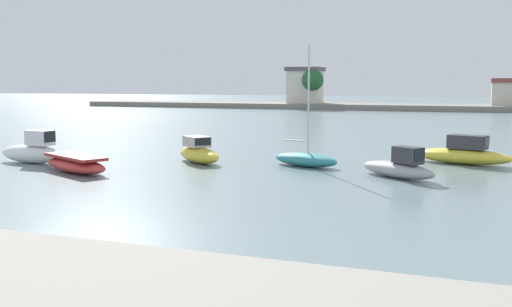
{
  "coord_description": "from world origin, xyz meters",
  "views": [
    {
      "loc": [
        10.74,
        -14.32,
        4.47
      ],
      "look_at": [
        -0.44,
        15.39,
        0.66
      ],
      "focal_mm": 40.95,
      "sensor_mm": 36.0,
      "label": 1
    }
  ],
  "objects_px": {
    "moored_boat_1": "(75,164)",
    "moored_boat_0": "(33,151)",
    "moored_boat_4": "(399,167)",
    "moored_boat_3": "(306,159)",
    "moored_boat_5": "(463,154)",
    "moored_boat_2": "(199,153)"
  },
  "relations": [
    {
      "from": "moored_boat_2",
      "to": "moored_boat_5",
      "type": "bearing_deg",
      "value": 56.87
    },
    {
      "from": "moored_boat_2",
      "to": "moored_boat_4",
      "type": "xyz_separation_m",
      "value": [
        11.34,
        -1.48,
        -0.07
      ]
    },
    {
      "from": "moored_boat_3",
      "to": "moored_boat_5",
      "type": "distance_m",
      "value": 8.96
    },
    {
      "from": "moored_boat_3",
      "to": "moored_boat_4",
      "type": "relative_size",
      "value": 1.52
    },
    {
      "from": "moored_boat_1",
      "to": "moored_boat_5",
      "type": "height_order",
      "value": "moored_boat_5"
    },
    {
      "from": "moored_boat_0",
      "to": "moored_boat_3",
      "type": "bearing_deg",
      "value": 19.28
    },
    {
      "from": "moored_boat_3",
      "to": "moored_boat_4",
      "type": "height_order",
      "value": "moored_boat_3"
    },
    {
      "from": "moored_boat_1",
      "to": "moored_boat_5",
      "type": "relative_size",
      "value": 0.98
    },
    {
      "from": "moored_boat_1",
      "to": "moored_boat_4",
      "type": "bearing_deg",
      "value": 39.72
    },
    {
      "from": "moored_boat_4",
      "to": "moored_boat_3",
      "type": "bearing_deg",
      "value": -167.12
    },
    {
      "from": "moored_boat_1",
      "to": "moored_boat_4",
      "type": "distance_m",
      "value": 16.12
    },
    {
      "from": "moored_boat_0",
      "to": "moored_boat_3",
      "type": "height_order",
      "value": "moored_boat_3"
    },
    {
      "from": "moored_boat_0",
      "to": "moored_boat_4",
      "type": "distance_m",
      "value": 20.12
    },
    {
      "from": "moored_boat_3",
      "to": "moored_boat_1",
      "type": "bearing_deg",
      "value": -129.67
    },
    {
      "from": "moored_boat_1",
      "to": "moored_boat_0",
      "type": "bearing_deg",
      "value": -178.11
    },
    {
      "from": "moored_boat_3",
      "to": "moored_boat_5",
      "type": "height_order",
      "value": "moored_boat_3"
    },
    {
      "from": "moored_boat_4",
      "to": "moored_boat_5",
      "type": "xyz_separation_m",
      "value": [
        2.75,
        6.21,
        0.06
      ]
    },
    {
      "from": "moored_boat_5",
      "to": "moored_boat_1",
      "type": "bearing_deg",
      "value": -134.58
    },
    {
      "from": "moored_boat_2",
      "to": "moored_boat_3",
      "type": "xyz_separation_m",
      "value": [
        6.1,
        0.69,
        -0.16
      ]
    },
    {
      "from": "moored_boat_2",
      "to": "moored_boat_4",
      "type": "distance_m",
      "value": 11.44
    },
    {
      "from": "moored_boat_4",
      "to": "moored_boat_5",
      "type": "relative_size",
      "value": 0.76
    },
    {
      "from": "moored_boat_5",
      "to": "moored_boat_2",
      "type": "bearing_deg",
      "value": -144.86
    }
  ]
}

